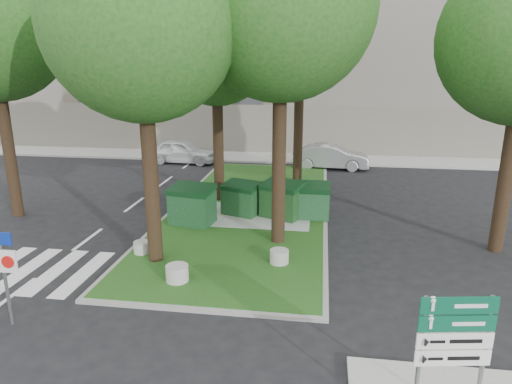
% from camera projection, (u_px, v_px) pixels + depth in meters
% --- Properties ---
extents(ground, '(120.00, 120.00, 0.00)m').
position_uv_depth(ground, '(179.00, 309.00, 11.23)').
color(ground, black).
rests_on(ground, ground).
extents(median_island, '(6.00, 16.00, 0.12)m').
position_uv_depth(median_island, '(250.00, 208.00, 18.76)').
color(median_island, '#204814').
rests_on(median_island, ground).
extents(median_kerb, '(6.30, 16.30, 0.10)m').
position_uv_depth(median_kerb, '(250.00, 209.00, 18.76)').
color(median_kerb, gray).
rests_on(median_kerb, ground).
extents(building_sidewalk, '(42.00, 3.00, 0.12)m').
position_uv_depth(building_sidewalk, '(268.00, 158.00, 28.82)').
color(building_sidewalk, '#999993').
rests_on(building_sidewalk, ground).
extents(zebra_crossing, '(5.00, 3.00, 0.01)m').
position_uv_depth(zebra_crossing, '(70.00, 272.00, 13.17)').
color(zebra_crossing, silver).
rests_on(zebra_crossing, ground).
extents(apartment_building, '(41.00, 12.00, 16.00)m').
position_uv_depth(apartment_building, '(281.00, 32.00, 33.79)').
color(apartment_building, '#BAA98B').
rests_on(apartment_building, ground).
extents(tree_median_near_left, '(5.20, 5.20, 10.53)m').
position_uv_depth(tree_median_near_left, '(144.00, 4.00, 11.86)').
color(tree_median_near_left, black).
rests_on(tree_median_near_left, ground).
extents(tree_median_mid, '(4.80, 4.80, 9.99)m').
position_uv_depth(tree_median_mid, '(218.00, 33.00, 18.07)').
color(tree_median_mid, black).
rests_on(tree_median_mid, ground).
extents(tree_median_far, '(5.80, 5.80, 11.93)m').
position_uv_depth(tree_median_far, '(304.00, 4.00, 20.11)').
color(tree_median_far, black).
rests_on(tree_median_far, ground).
extents(dumpster_a, '(1.74, 1.36, 1.46)m').
position_uv_depth(dumpster_a, '(192.00, 205.00, 16.69)').
color(dumpster_a, '#0F3818').
rests_on(dumpster_a, median_island).
extents(dumpster_b, '(1.65, 1.40, 1.30)m').
position_uv_depth(dumpster_b, '(241.00, 199.00, 17.74)').
color(dumpster_b, '#113B17').
rests_on(dumpster_b, median_island).
extents(dumpster_c, '(1.82, 1.59, 1.41)m').
position_uv_depth(dumpster_c, '(282.00, 200.00, 17.38)').
color(dumpster_c, '#103611').
rests_on(dumpster_c, median_island).
extents(dumpster_d, '(1.45, 1.02, 1.34)m').
position_uv_depth(dumpster_d, '(311.00, 201.00, 17.39)').
color(dumpster_d, '#144320').
rests_on(dumpster_d, median_island).
extents(bollard_left, '(0.51, 0.51, 0.36)m').
position_uv_depth(bollard_left, '(142.00, 247.00, 14.20)').
color(bollard_left, '#A5A5A0').
rests_on(bollard_left, median_island).
extents(bollard_right, '(0.56, 0.56, 0.40)m').
position_uv_depth(bollard_right, '(279.00, 256.00, 13.48)').
color(bollard_right, '#A1A09B').
rests_on(bollard_right, median_island).
extents(bollard_mid, '(0.62, 0.62, 0.44)m').
position_uv_depth(bollard_mid, '(177.00, 273.00, 12.36)').
color(bollard_mid, '#A8A7A3').
rests_on(bollard_mid, median_island).
extents(litter_bin, '(0.36, 0.36, 0.63)m').
position_uv_depth(litter_bin, '(316.00, 200.00, 18.65)').
color(litter_bin, yellow).
rests_on(litter_bin, median_island).
extents(traffic_sign_pole, '(0.73, 0.08, 2.43)m').
position_uv_depth(traffic_sign_pole, '(2.00, 262.00, 10.14)').
color(traffic_sign_pole, slate).
rests_on(traffic_sign_pole, ground).
extents(directional_sign, '(1.17, 0.25, 2.37)m').
position_uv_depth(directional_sign, '(454.00, 343.00, 7.00)').
color(directional_sign, slate).
rests_on(directional_sign, sidewalk_corner).
extents(car_white, '(4.30, 1.96, 1.43)m').
position_uv_depth(car_white, '(182.00, 151.00, 27.39)').
color(car_white, silver).
rests_on(car_white, ground).
extents(car_silver, '(4.29, 1.60, 1.40)m').
position_uv_depth(car_silver, '(330.00, 157.00, 25.90)').
color(car_silver, '#929699').
rests_on(car_silver, ground).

